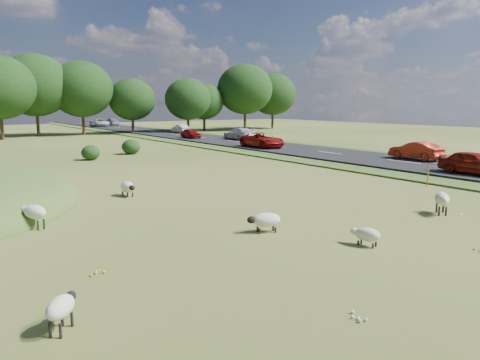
# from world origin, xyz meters

# --- Properties ---
(ground) EXTENTS (160.00, 160.00, 0.00)m
(ground) POSITION_xyz_m (0.00, 20.00, 0.00)
(ground) COLOR #42571B
(ground) RESTS_ON ground
(road) EXTENTS (8.00, 150.00, 0.25)m
(road) POSITION_xyz_m (20.00, 30.00, 0.12)
(road) COLOR black
(road) RESTS_ON ground
(treeline) EXTENTS (96.28, 14.66, 11.70)m
(treeline) POSITION_xyz_m (-1.06, 55.44, 6.57)
(treeline) COLOR black
(treeline) RESTS_ON ground
(shrubs) EXTENTS (20.38, 9.32, 1.39)m
(shrubs) POSITION_xyz_m (-1.01, 27.76, 0.64)
(shrubs) COLOR black
(shrubs) RESTS_ON ground
(marker_post) EXTENTS (0.06, 0.06, 1.20)m
(marker_post) POSITION_xyz_m (13.09, 1.24, 0.60)
(marker_post) COLOR #D8590C
(marker_post) RESTS_ON ground
(sheep_0) EXTENTS (1.24, 1.19, 0.95)m
(sheep_0) POSITION_xyz_m (7.46, -3.28, 0.66)
(sheep_0) COLOR beige
(sheep_0) RESTS_ON ground
(sheep_1) EXTENTS (0.68, 1.13, 0.62)m
(sheep_1) POSITION_xyz_m (1.30, -4.52, 0.39)
(sheep_1) COLOR beige
(sheep_1) RESTS_ON ground
(sheep_2) EXTENTS (0.98, 1.32, 0.93)m
(sheep_2) POSITION_xyz_m (-7.39, 3.96, 0.65)
(sheep_2) COLOR beige
(sheep_2) RESTS_ON ground
(sheep_3) EXTENTS (0.94, 1.03, 0.77)m
(sheep_3) POSITION_xyz_m (-8.55, -4.99, 0.54)
(sheep_3) COLOR beige
(sheep_3) RESTS_ON ground
(sheep_4) EXTENTS (0.61, 1.32, 0.76)m
(sheep_4) POSITION_xyz_m (-2.19, 8.03, 0.48)
(sheep_4) COLOR beige
(sheep_4) RESTS_ON ground
(sheep_5) EXTENTS (1.33, 0.89, 0.73)m
(sheep_5) POSITION_xyz_m (-0.48, -1.33, 0.46)
(sheep_5) COLOR beige
(sheep_5) RESTS_ON ground
(car_0) EXTENTS (1.45, 3.60, 1.23)m
(car_0) POSITION_xyz_m (18.10, 39.15, 0.86)
(car_0) COLOR maroon
(car_0) RESTS_ON road
(car_1) EXTENTS (1.73, 4.29, 1.46)m
(car_1) POSITION_xyz_m (18.10, 1.39, 0.98)
(car_1) COLOR maroon
(car_1) RESTS_ON road
(car_2) EXTENTS (2.03, 5.00, 1.45)m
(car_2) POSITION_xyz_m (21.90, 33.66, 0.98)
(car_2) COLOR white
(car_2) RESTS_ON road
(car_3) EXTENTS (2.53, 5.48, 1.52)m
(car_3) POSITION_xyz_m (18.10, 76.58, 1.01)
(car_3) COLOR silver
(car_3) RESTS_ON road
(car_4) EXTENTS (2.45, 5.31, 1.48)m
(car_4) POSITION_xyz_m (18.10, 23.72, 0.99)
(car_4) COLOR maroon
(car_4) RESTS_ON road
(car_5) EXTENTS (1.97, 4.85, 1.41)m
(car_5) POSITION_xyz_m (21.90, 80.68, 0.95)
(car_5) COLOR #A4A7AB
(car_5) RESTS_ON road
(car_6) EXTENTS (1.50, 4.31, 1.42)m
(car_6) POSITION_xyz_m (21.90, 8.32, 0.96)
(car_6) COLOR maroon
(car_6) RESTS_ON road
(car_7) EXTENTS (1.33, 3.82, 1.26)m
(car_7) POSITION_xyz_m (21.90, 49.59, 0.88)
(car_7) COLOR silver
(car_7) RESTS_ON road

